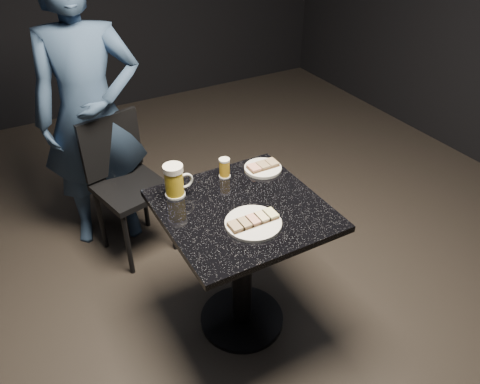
% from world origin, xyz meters
% --- Properties ---
extents(floor, '(6.00, 6.00, 0.00)m').
position_xyz_m(floor, '(0.00, 0.00, 0.00)').
color(floor, black).
rests_on(floor, ground).
extents(plate_large, '(0.24, 0.24, 0.01)m').
position_xyz_m(plate_large, '(-0.02, -0.13, 0.76)').
color(plate_large, silver).
rests_on(plate_large, table).
extents(plate_small, '(0.19, 0.19, 0.01)m').
position_xyz_m(plate_small, '(0.25, 0.22, 0.76)').
color(plate_small, silver).
rests_on(plate_small, table).
extents(patron, '(0.69, 0.53, 1.67)m').
position_xyz_m(patron, '(-0.38, 1.08, 0.84)').
color(patron, navy).
rests_on(patron, floor).
extents(table, '(0.70, 0.70, 0.75)m').
position_xyz_m(table, '(0.00, 0.00, 0.51)').
color(table, black).
rests_on(table, floor).
extents(beer_mug, '(0.13, 0.09, 0.16)m').
position_xyz_m(beer_mug, '(-0.22, 0.23, 0.83)').
color(beer_mug, silver).
rests_on(beer_mug, table).
extents(beer_tumbler, '(0.06, 0.06, 0.10)m').
position_xyz_m(beer_tumbler, '(0.05, 0.26, 0.80)').
color(beer_tumbler, silver).
rests_on(beer_tumbler, table).
extents(chair, '(0.45, 0.45, 0.86)m').
position_xyz_m(chair, '(-0.29, 0.88, 0.50)').
color(chair, black).
rests_on(chair, floor).
extents(canapes_on_plate_large, '(0.22, 0.07, 0.02)m').
position_xyz_m(canapes_on_plate_large, '(-0.02, -0.13, 0.77)').
color(canapes_on_plate_large, '#4C3521').
rests_on(canapes_on_plate_large, plate_large).
extents(canapes_on_plate_small, '(0.15, 0.07, 0.02)m').
position_xyz_m(canapes_on_plate_small, '(0.25, 0.22, 0.77)').
color(canapes_on_plate_small, '#4C3521').
rests_on(canapes_on_plate_small, plate_small).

